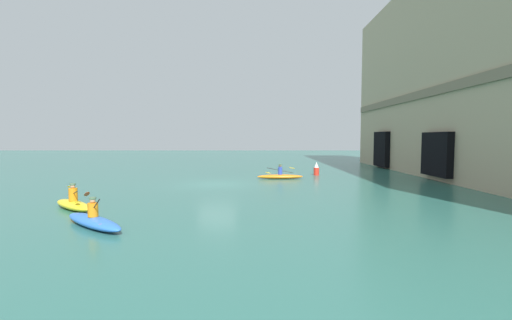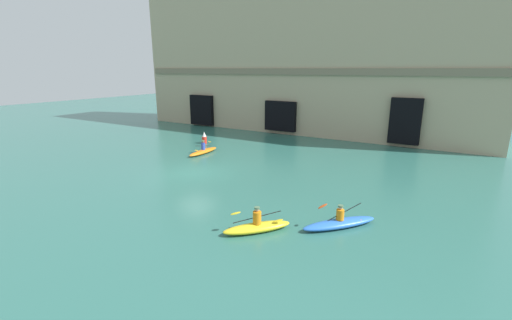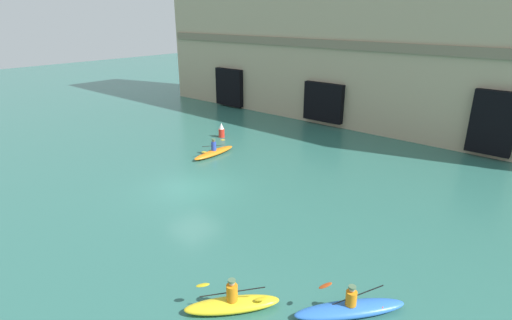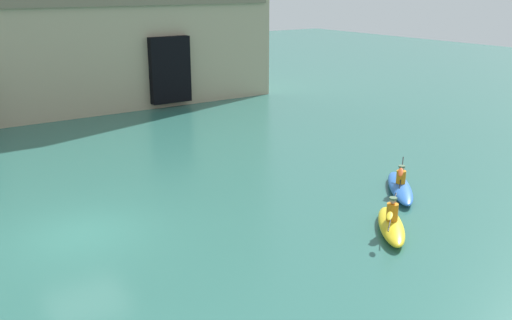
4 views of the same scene
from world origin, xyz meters
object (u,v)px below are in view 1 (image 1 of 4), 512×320
Objects in this scene: kayak_yellow at (73,204)px; marker_buoy at (316,169)px; kayak_blue at (93,221)px; kayak_orange at (280,176)px.

kayak_yellow is 18.58m from marker_buoy.
kayak_blue is 2.95× the size of marker_buoy.
kayak_orange is (-13.85, 7.43, -0.00)m from kayak_blue.
kayak_blue reaches higher than kayak_orange.
kayak_yellow is 2.54× the size of marker_buoy.
kayak_orange reaches higher than marker_buoy.
kayak_blue is 19.46m from marker_buoy.
kayak_yellow is at bearing -12.31° from kayak_blue.
kayak_blue reaches higher than marker_buoy.
kayak_yellow reaches higher than kayak_orange.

